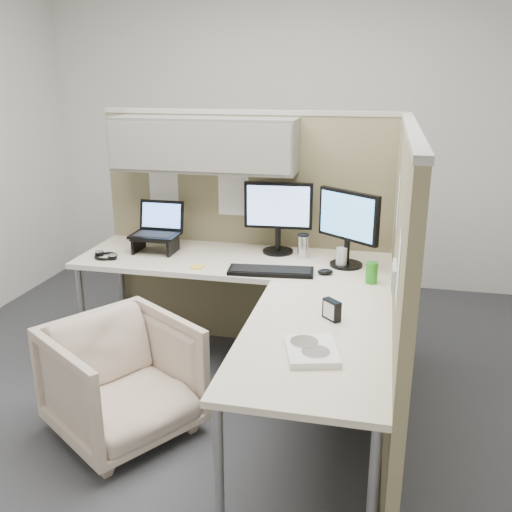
% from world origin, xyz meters
% --- Properties ---
extents(ground, '(4.50, 4.50, 0.00)m').
position_xyz_m(ground, '(0.00, 0.00, 0.00)').
color(ground, '#303135').
rests_on(ground, ground).
extents(partition_back, '(2.00, 0.36, 1.63)m').
position_xyz_m(partition_back, '(-0.22, 0.83, 1.10)').
color(partition_back, '#887E59').
rests_on(partition_back, ground).
extents(partition_right, '(0.07, 2.03, 1.63)m').
position_xyz_m(partition_right, '(0.90, -0.07, 0.82)').
color(partition_right, '#887E59').
rests_on(partition_right, ground).
extents(desk, '(2.00, 1.98, 0.73)m').
position_xyz_m(desk, '(0.12, 0.13, 0.69)').
color(desk, beige).
rests_on(desk, ground).
extents(office_chair, '(0.89, 0.90, 0.69)m').
position_xyz_m(office_chair, '(-0.48, -0.36, 0.34)').
color(office_chair, beige).
rests_on(office_chair, ground).
extents(monitor_left, '(0.44, 0.20, 0.47)m').
position_xyz_m(monitor_left, '(0.14, 0.72, 1.00)').
color(monitor_left, black).
rests_on(monitor_left, desk).
extents(monitor_right, '(0.37, 0.29, 0.47)m').
position_xyz_m(monitor_right, '(0.60, 0.54, 1.00)').
color(monitor_right, black).
rests_on(monitor_right, desk).
extents(laptop_station, '(0.31, 0.26, 0.32)m').
position_xyz_m(laptop_station, '(-0.65, 0.58, 0.85)').
color(laptop_station, black).
rests_on(laptop_station, desk).
extents(keyboard, '(0.52, 0.22, 0.02)m').
position_xyz_m(keyboard, '(0.18, 0.31, 0.74)').
color(keyboard, black).
rests_on(keyboard, desk).
extents(mouse, '(0.11, 0.08, 0.03)m').
position_xyz_m(mouse, '(0.49, 0.36, 0.75)').
color(mouse, black).
rests_on(mouse, desk).
extents(travel_mug, '(0.07, 0.07, 0.15)m').
position_xyz_m(travel_mug, '(0.32, 0.65, 0.81)').
color(travel_mug, silver).
rests_on(travel_mug, desk).
extents(soda_can_green, '(0.07, 0.07, 0.12)m').
position_xyz_m(soda_can_green, '(0.76, 0.28, 0.79)').
color(soda_can_green, '#268C1E').
rests_on(soda_can_green, desk).
extents(soda_can_silver, '(0.07, 0.07, 0.12)m').
position_xyz_m(soda_can_silver, '(0.57, 0.52, 0.79)').
color(soda_can_silver, silver).
rests_on(soda_can_silver, desk).
extents(sticky_note_a, '(0.08, 0.08, 0.01)m').
position_xyz_m(sticky_note_a, '(-0.28, 0.31, 0.73)').
color(sticky_note_a, yellow).
rests_on(sticky_note_a, desk).
extents(sticky_note_b, '(0.10, 0.10, 0.01)m').
position_xyz_m(sticky_note_b, '(0.05, 0.30, 0.73)').
color(sticky_note_b, yellow).
rests_on(sticky_note_b, desk).
extents(headphones, '(0.19, 0.19, 0.03)m').
position_xyz_m(headphones, '(-0.91, 0.37, 0.74)').
color(headphones, black).
rests_on(headphones, desk).
extents(paper_stack, '(0.27, 0.31, 0.03)m').
position_xyz_m(paper_stack, '(0.55, -0.65, 0.75)').
color(paper_stack, white).
rests_on(paper_stack, desk).
extents(desk_clock, '(0.10, 0.10, 0.10)m').
position_xyz_m(desk_clock, '(0.59, -0.28, 0.78)').
color(desk_clock, black).
rests_on(desk_clock, desk).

